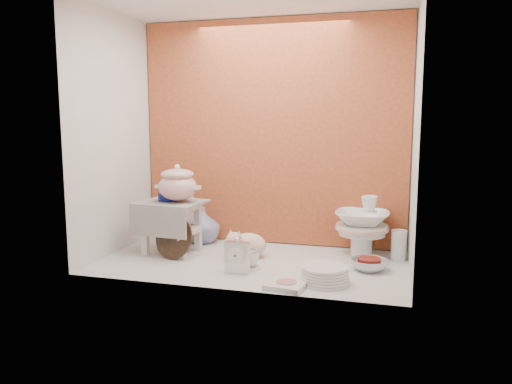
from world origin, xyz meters
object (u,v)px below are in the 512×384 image
at_px(plush_pig, 249,244).
at_px(crystal_bowl, 369,265).
at_px(soup_tureen, 178,183).
at_px(dinner_plate_stack, 325,275).
at_px(step_stool, 172,227).
at_px(blue_white_vase, 202,225).
at_px(porcelain_tower, 362,226).
at_px(gold_rim_teacup, 248,258).
at_px(mantel_clock, 237,256).
at_px(floral_platter, 176,214).

bearing_deg(plush_pig, crystal_bowl, -26.60).
bearing_deg(soup_tureen, dinner_plate_stack, -18.77).
bearing_deg(step_stool, crystal_bowl, 2.72).
bearing_deg(blue_white_vase, porcelain_tower, -2.47).
bearing_deg(crystal_bowl, blue_white_vase, 162.96).
bearing_deg(gold_rim_teacup, plush_pig, 104.93).
bearing_deg(porcelain_tower, mantel_clock, -138.92).
distance_m(step_stool, gold_rim_teacup, 0.60).
bearing_deg(porcelain_tower, floral_platter, 174.64).
distance_m(soup_tureen, dinner_plate_stack, 1.10).
bearing_deg(crystal_bowl, mantel_clock, -160.32).
distance_m(mantel_clock, plush_pig, 0.34).
bearing_deg(crystal_bowl, dinner_plate_stack, -126.24).
height_order(soup_tureen, gold_rim_teacup, soup_tureen).
bearing_deg(step_stool, plush_pig, 8.93).
bearing_deg(floral_platter, mantel_clock, -45.15).
bearing_deg(gold_rim_teacup, step_stool, 161.22).
height_order(step_stool, soup_tureen, soup_tureen).
xyz_separation_m(blue_white_vase, crystal_bowl, (1.14, -0.35, -0.09)).
bearing_deg(dinner_plate_stack, mantel_clock, 175.62).
xyz_separation_m(mantel_clock, dinner_plate_stack, (0.49, -0.04, -0.05)).
distance_m(gold_rim_teacup, dinner_plate_stack, 0.48).
height_order(floral_platter, blue_white_vase, floral_platter).
height_order(blue_white_vase, gold_rim_teacup, blue_white_vase).
distance_m(soup_tureen, blue_white_vase, 0.45).
xyz_separation_m(dinner_plate_stack, porcelain_tower, (0.15, 0.59, 0.14)).
distance_m(soup_tureen, plush_pig, 0.58).
height_order(soup_tureen, porcelain_tower, soup_tureen).
bearing_deg(dinner_plate_stack, crystal_bowl, 53.76).
height_order(soup_tureen, mantel_clock, soup_tureen).
height_order(step_stool, porcelain_tower, porcelain_tower).
xyz_separation_m(soup_tureen, dinner_plate_stack, (0.97, -0.33, -0.40)).
distance_m(mantel_clock, crystal_bowl, 0.74).
height_order(floral_platter, mantel_clock, floral_platter).
bearing_deg(mantel_clock, gold_rim_teacup, 76.52).
xyz_separation_m(step_stool, mantel_clock, (0.53, -0.30, -0.07)).
bearing_deg(gold_rim_teacup, crystal_bowl, 11.97).
bearing_deg(step_stool, floral_platter, 115.68).
distance_m(dinner_plate_stack, porcelain_tower, 0.63).
relative_size(soup_tureen, crystal_bowl, 1.36).
relative_size(floral_platter, mantel_clock, 1.80).
bearing_deg(soup_tureen, plush_pig, 5.29).
relative_size(mantel_clock, plush_pig, 0.73).
height_order(crystal_bowl, porcelain_tower, porcelain_tower).
bearing_deg(porcelain_tower, step_stool, -167.69).
bearing_deg(blue_white_vase, dinner_plate_stack, -34.39).
bearing_deg(step_stool, gold_rim_teacup, -13.77).
bearing_deg(crystal_bowl, gold_rim_teacup, -168.03).
distance_m(soup_tureen, gold_rim_teacup, 0.67).
xyz_separation_m(step_stool, crystal_bowl, (1.23, -0.05, -0.13)).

